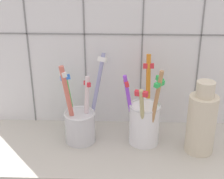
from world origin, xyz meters
TOP-DOWN VIEW (x-y plane):
  - counter_slab at (0.00, 0.00)cm, footprint 64.00×22.00cm
  - tile_wall_back at (0.00, 12.00)cm, footprint 64.00×2.20cm
  - toothbrush_cup_left at (-6.98, 2.44)cm, footprint 10.41×10.98cm
  - toothbrush_cup_right at (7.02, 2.13)cm, footprint 8.46×10.87cm
  - ceramic_vase at (18.38, -0.79)cm, footprint 5.88×5.88cm

SIDE VIEW (x-z plane):
  - counter_slab at x=0.00cm, z-range 0.00..2.00cm
  - toothbrush_cup_left at x=-6.98cm, z-range -2.59..15.69cm
  - toothbrush_cup_right at x=7.02cm, z-range -1.96..16.70cm
  - ceramic_vase at x=18.38cm, z-range 1.13..16.80cm
  - tile_wall_back at x=0.00cm, z-range 0.00..45.00cm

